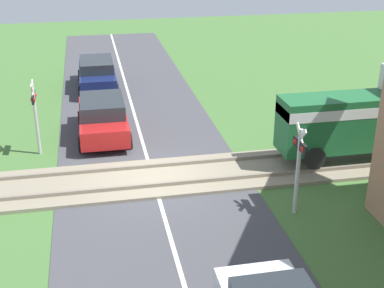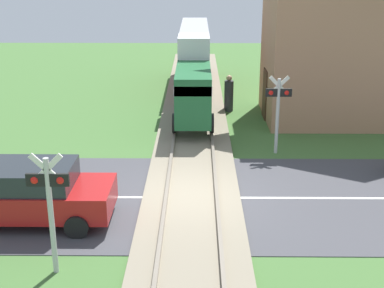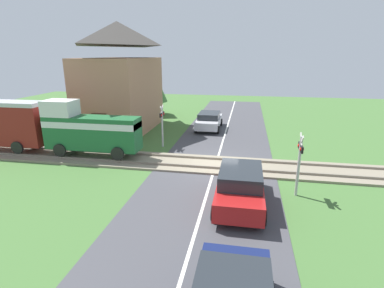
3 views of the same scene
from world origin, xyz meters
The scene contains 9 objects.
ground_plane centered at (0.00, 0.00, 0.00)m, with size 60.00×60.00×0.00m, color #426B33.
road_surface centered at (0.00, 0.00, 0.01)m, with size 48.00×6.40×0.02m.
track_bed centered at (0.00, 0.00, 0.07)m, with size 2.80×48.00×0.24m.
train centered at (0.00, 11.44, 1.87)m, with size 1.58×13.69×3.18m.
car_near_crossing centered at (-4.23, -1.44, 0.82)m, with size 4.38×2.00×1.57m.
crossing_signal_west_approach centered at (-2.95, -3.85, 1.81)m, with size 0.90×0.18×2.80m.
crossing_signal_east_approach centered at (2.95, 3.85, 1.81)m, with size 0.90×0.18×2.80m.
station_building centered at (7.01, 8.34, 4.06)m, with size 8.50×4.89×8.33m.
pedestrian_by_station centered at (1.58, 9.39, 0.75)m, with size 0.41×0.41×1.64m.
Camera 2 is at (0.15, -14.06, 6.55)m, focal length 50.00 mm.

